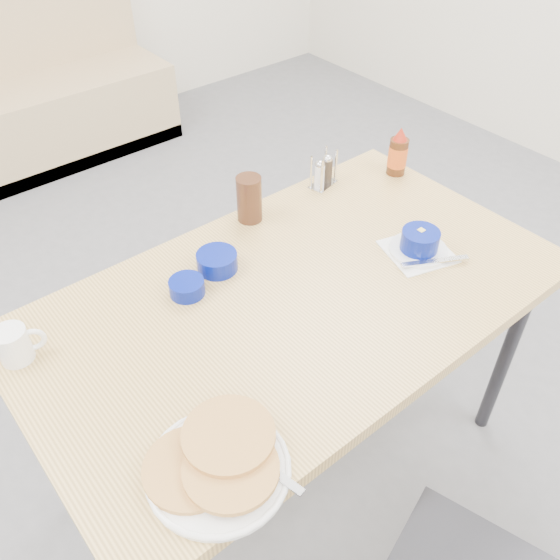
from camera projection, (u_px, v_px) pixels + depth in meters
ground at (343, 512)px, 1.87m from camera, size 6.00×6.00×0.00m
dining_table at (296, 311)px, 1.56m from camera, size 1.40×0.80×0.76m
pancake_plate at (218, 463)px, 1.13m from camera, size 0.28×0.28×0.05m
coffee_mug at (15, 344)px, 1.33m from camera, size 0.11×0.08×0.09m
grits_setting at (420, 244)px, 1.62m from camera, size 0.21×0.23×0.07m
creamer_bowl at (187, 287)px, 1.51m from camera, size 0.09×0.09×0.04m
butter_bowl at (217, 262)px, 1.58m from camera, size 0.11×0.11×0.05m
amber_tumbler at (249, 199)px, 1.72m from camera, size 0.08×0.08×0.14m
condiment_caddy at (323, 174)px, 1.88m from camera, size 0.11×0.08×0.12m
syrup_bottle at (398, 154)px, 1.91m from camera, size 0.06×0.06×0.16m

